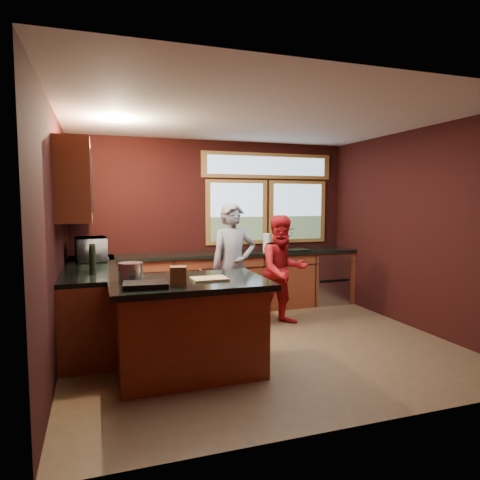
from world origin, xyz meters
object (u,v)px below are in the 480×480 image
person_red (283,270)px  stock_pot (131,272)px  cutting_board (209,279)px  person_grey (233,266)px  island (189,326)px

person_red → stock_pot: 2.41m
cutting_board → person_grey: bearing=63.1°
person_grey → cutting_board: bearing=-116.0°
cutting_board → island: bearing=166.0°
person_red → cutting_board: (-1.39, -1.28, 0.19)m
person_red → cutting_board: size_ratio=4.40×
stock_pot → person_grey: bearing=38.7°
person_grey → stock_pot: 1.85m
person_grey → cutting_board: (-0.68, -1.35, 0.10)m
island → person_red: (1.59, 1.23, 0.29)m
island → stock_pot: size_ratio=6.46×
person_grey → stock_pot: (-1.43, -1.15, 0.18)m
cutting_board → person_red: bearing=42.7°
person_red → island: bearing=-145.4°
person_grey → person_red: 0.71m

